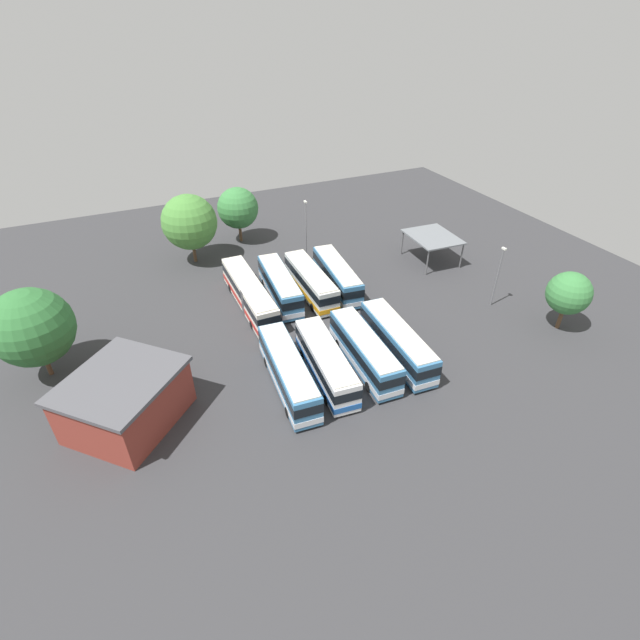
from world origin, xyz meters
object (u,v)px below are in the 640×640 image
at_px(lamp_post_far_corner, 306,229).
at_px(depot_building, 125,400).
at_px(bus_row0_slot0, 397,341).
at_px(bus_row0_slot1, 364,351).
at_px(tree_northwest, 238,208).
at_px(lamp_post_near_entrance, 498,274).
at_px(bus_row1_slot2, 280,285).
at_px(tree_east_edge, 189,222).
at_px(bus_row0_slot2, 326,362).
at_px(tree_west_edge, 569,293).
at_px(bus_row1_slot0, 337,276).
at_px(tree_south_edge, 32,327).
at_px(bus_row0_slot3, 288,372).
at_px(maintenance_shelter, 433,237).
at_px(bus_row1_slot3, 249,294).
at_px(bus_row1_slot1, 311,281).

bearing_deg(lamp_post_far_corner, depot_building, 129.94).
bearing_deg(bus_row0_slot0, bus_row0_slot1, 89.10).
height_order(bus_row0_slot0, lamp_post_far_corner, lamp_post_far_corner).
xyz_separation_m(lamp_post_far_corner, tree_northwest, (10.22, 6.51, 0.46)).
bearing_deg(lamp_post_near_entrance, bus_row0_slot1, 100.22).
relative_size(bus_row1_slot2, tree_east_edge, 1.22).
distance_m(bus_row0_slot1, bus_row0_slot2, 4.21).
xyz_separation_m(bus_row1_slot2, tree_west_edge, (-18.79, -26.12, 2.64)).
bearing_deg(tree_northwest, bus_row0_slot0, -169.28).
distance_m(bus_row1_slot0, depot_building, 29.46).
height_order(bus_row0_slot2, lamp_post_near_entrance, lamp_post_near_entrance).
distance_m(lamp_post_far_corner, tree_south_edge, 34.59).
bearing_deg(bus_row0_slot0, bus_row0_slot3, 88.85).
relative_size(bus_row0_slot0, bus_row0_slot2, 1.05).
relative_size(maintenance_shelter, tree_west_edge, 1.11).
distance_m(bus_row0_slot3, tree_northwest, 34.20).
xyz_separation_m(bus_row0_slot0, bus_row0_slot1, (0.06, 3.76, -0.00)).
distance_m(bus_row0_slot0, bus_row1_slot3, 18.66).
xyz_separation_m(maintenance_shelter, tree_northwest, (17.52, 22.33, 1.67)).
distance_m(bus_row1_slot2, bus_row1_slot3, 3.95).
xyz_separation_m(bus_row0_slot0, lamp_post_near_entrance, (3.57, -15.73, 2.34)).
relative_size(bus_row0_slot3, tree_northwest, 1.48).
relative_size(lamp_post_near_entrance, tree_northwest, 0.92).
bearing_deg(bus_row0_slot1, bus_row1_slot2, 11.27).
xyz_separation_m(bus_row1_slot1, lamp_post_near_entrance, (-11.34, -18.76, 2.34)).
bearing_deg(bus_row1_slot3, maintenance_shelter, -87.66).
height_order(bus_row1_slot1, tree_northwest, tree_northwest).
bearing_deg(bus_row0_slot3, bus_row0_slot0, -91.15).
height_order(bus_row1_slot1, depot_building, depot_building).
bearing_deg(tree_south_edge, maintenance_shelter, -84.48).
xyz_separation_m(bus_row1_slot1, tree_east_edge, (15.07, 11.18, 3.98)).
distance_m(bus_row0_slot0, tree_northwest, 34.62).
relative_size(bus_row0_slot2, tree_northwest, 1.39).
distance_m(bus_row1_slot0, tree_east_edge, 21.49).
relative_size(bus_row0_slot1, lamp_post_near_entrance, 1.53).
relative_size(bus_row1_slot3, lamp_post_far_corner, 1.66).
relative_size(bus_row0_slot1, bus_row1_slot3, 0.81).
height_order(maintenance_shelter, tree_east_edge, tree_east_edge).
bearing_deg(tree_south_edge, lamp_post_near_entrance, -99.56).
relative_size(depot_building, maintenance_shelter, 1.61).
bearing_deg(lamp_post_near_entrance, bus_row1_slot0, 53.26).
relative_size(bus_row0_slot3, bus_row1_slot0, 1.02).
bearing_deg(depot_building, bus_row0_slot2, -96.08).
bearing_deg(tree_northwest, bus_row1_slot3, 166.78).
bearing_deg(bus_row0_slot0, tree_west_edge, -99.53).
height_order(bus_row0_slot1, tree_south_edge, tree_south_edge).
bearing_deg(lamp_post_far_corner, tree_west_edge, -144.49).
distance_m(tree_south_edge, tree_east_edge, 25.78).
bearing_deg(tree_west_edge, bus_row0_slot0, 80.47).
distance_m(tree_west_edge, tree_east_edge, 47.18).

